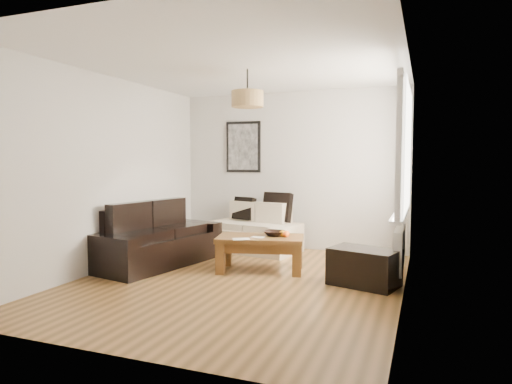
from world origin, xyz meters
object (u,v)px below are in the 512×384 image
at_px(loveseat_cream, 253,229).
at_px(sofa_leather, 157,236).
at_px(ottoman, 364,267).
at_px(coffee_table, 260,254).

distance_m(loveseat_cream, sofa_leather, 1.65).
bearing_deg(ottoman, sofa_leather, 178.85).
relative_size(loveseat_cream, coffee_table, 1.29).
height_order(sofa_leather, ottoman, sofa_leather).
xyz_separation_m(loveseat_cream, coffee_table, (0.57, -1.19, -0.13)).
distance_m(coffee_table, ottoman, 1.40).
bearing_deg(coffee_table, ottoman, -9.34).
height_order(loveseat_cream, ottoman, loveseat_cream).
relative_size(loveseat_cream, ottoman, 1.92).
bearing_deg(sofa_leather, coffee_table, -71.97).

